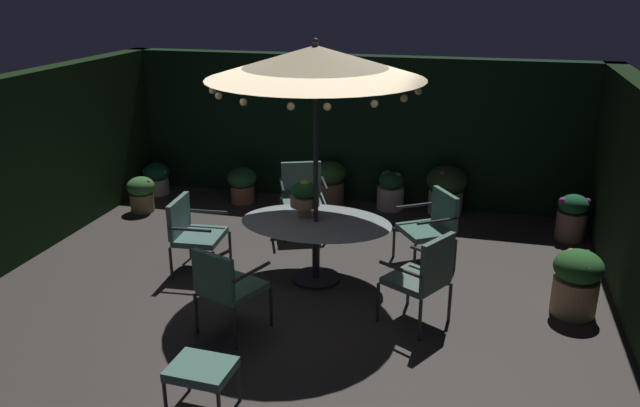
{
  "coord_description": "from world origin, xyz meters",
  "views": [
    {
      "loc": [
        1.92,
        -6.43,
        3.4
      ],
      "look_at": [
        0.17,
        0.39,
        0.89
      ],
      "focal_mm": 35.66,
      "sensor_mm": 36.0,
      "label": 1
    }
  ],
  "objects": [
    {
      "name": "patio_umbrella",
      "position": [
        0.17,
        0.2,
        2.55
      ],
      "size": [
        2.38,
        2.38,
        2.81
      ],
      "color": "#2C2930",
      "rests_on": "ground_plane"
    },
    {
      "name": "patio_chair_north",
      "position": [
        1.44,
        1.02,
        0.53
      ],
      "size": [
        0.82,
        0.83,
        0.92
      ],
      "color": "#2D2934",
      "rests_on": "ground_plane"
    },
    {
      "name": "ottoman_footrest",
      "position": [
        -0.12,
        -2.39,
        0.37
      ],
      "size": [
        0.53,
        0.44,
        0.43
      ],
      "color": "#292E2F",
      "rests_on": "ground_plane"
    },
    {
      "name": "patio_chair_southeast",
      "position": [
        -0.38,
        -1.22,
        0.56
      ],
      "size": [
        0.72,
        0.73,
        0.94
      ],
      "color": "#32312E",
      "rests_on": "ground_plane"
    },
    {
      "name": "potted_plant_left_near",
      "position": [
        -0.32,
        2.86,
        0.37
      ],
      "size": [
        0.52,
        0.52,
        0.69
      ],
      "color": "#8E6451",
      "rests_on": "ground_plane"
    },
    {
      "name": "ground_plane",
      "position": [
        0.0,
        0.0,
        -0.01
      ],
      "size": [
        7.63,
        6.78,
        0.02
      ],
      "primitive_type": "cube",
      "color": "#3B3531"
    },
    {
      "name": "centerpiece_planter",
      "position": [
        0.0,
        0.32,
        1.0
      ],
      "size": [
        0.34,
        0.34,
        0.45
      ],
      "color": "tan",
      "rests_on": "patio_dining_table"
    },
    {
      "name": "potted_plant_back_left",
      "position": [
        -3.02,
        1.8,
        0.3
      ],
      "size": [
        0.42,
        0.42,
        0.55
      ],
      "color": "olive",
      "rests_on": "ground_plane"
    },
    {
      "name": "potted_plant_right_far",
      "position": [
        0.66,
        2.86,
        0.3
      ],
      "size": [
        0.41,
        0.41,
        0.6
      ],
      "color": "beige",
      "rests_on": "ground_plane"
    },
    {
      "name": "patio_chair_east",
      "position": [
        -1.35,
        0.08,
        0.53
      ],
      "size": [
        0.61,
        0.7,
        0.91
      ],
      "color": "#2C2D30",
      "rests_on": "ground_plane"
    },
    {
      "name": "patio_chair_south",
      "position": [
        1.49,
        -0.56,
        0.58
      ],
      "size": [
        0.76,
        0.76,
        1.01
      ],
      "color": "#2B3135",
      "rests_on": "ground_plane"
    },
    {
      "name": "hedge_backdrop_rear",
      "position": [
        0.0,
        3.24,
        1.15
      ],
      "size": [
        7.63,
        0.3,
        2.29
      ],
      "primitive_type": "cube",
      "color": "black",
      "rests_on": "ground_plane"
    },
    {
      "name": "potted_plant_back_right",
      "position": [
        -3.21,
        2.62,
        0.28
      ],
      "size": [
        0.43,
        0.42,
        0.53
      ],
      "color": "beige",
      "rests_on": "ground_plane"
    },
    {
      "name": "potted_plant_back_center",
      "position": [
        1.5,
        2.89,
        0.4
      ],
      "size": [
        0.61,
        0.61,
        0.74
      ],
      "color": "beige",
      "rests_on": "ground_plane"
    },
    {
      "name": "hedge_backdrop_left",
      "position": [
        -3.66,
        0.0,
        1.15
      ],
      "size": [
        0.3,
        6.78,
        2.29
      ],
      "primitive_type": "cube",
      "color": "black",
      "rests_on": "ground_plane"
    },
    {
      "name": "potted_plant_right_near",
      "position": [
        3.04,
        0.09,
        0.38
      ],
      "size": [
        0.51,
        0.51,
        0.72
      ],
      "color": "tan",
      "rests_on": "ground_plane"
    },
    {
      "name": "potted_plant_left_far",
      "position": [
        -1.67,
        2.58,
        0.31
      ],
      "size": [
        0.47,
        0.47,
        0.57
      ],
      "color": "#AB644B",
      "rests_on": "ground_plane"
    },
    {
      "name": "patio_dining_table",
      "position": [
        0.17,
        0.2,
        0.61
      ],
      "size": [
        1.77,
        1.25,
        0.74
      ],
      "color": "#2D2B33",
      "rests_on": "ground_plane"
    },
    {
      "name": "potted_plant_front_corner",
      "position": [
        3.23,
        2.26,
        0.34
      ],
      "size": [
        0.42,
        0.41,
        0.65
      ],
      "color": "#856552",
      "rests_on": "ground_plane"
    },
    {
      "name": "patio_chair_northeast",
      "position": [
        -0.4,
        1.61,
        0.58
      ],
      "size": [
        0.79,
        0.79,
        0.97
      ],
      "color": "#293234",
      "rests_on": "ground_plane"
    }
  ]
}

